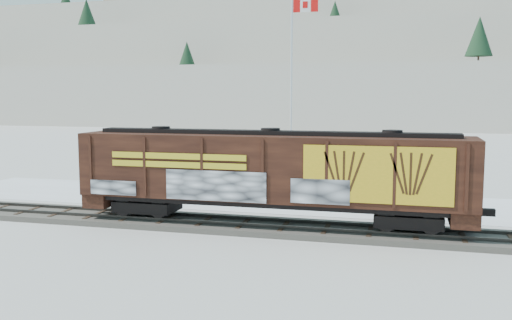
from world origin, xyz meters
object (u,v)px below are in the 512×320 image
(hopper_railcar, at_px, (270,171))
(flagpole, at_px, (292,114))
(car_white, at_px, (329,191))
(car_silver, at_px, (181,184))
(car_dark, at_px, (410,196))

(hopper_railcar, height_order, flagpole, flagpole)
(hopper_railcar, xyz_separation_m, flagpole, (-1.75, 14.03, 2.21))
(car_white, bearing_deg, car_silver, 109.81)
(hopper_railcar, xyz_separation_m, car_white, (1.88, 7.02, -2.08))
(car_white, bearing_deg, car_dark, -76.40)
(car_silver, bearing_deg, hopper_railcar, -152.59)
(car_silver, distance_m, car_dark, 13.97)
(car_silver, height_order, car_dark, car_silver)
(car_dark, bearing_deg, car_white, 73.07)
(flagpole, height_order, car_dark, flagpole)
(hopper_railcar, bearing_deg, car_white, 75.05)
(hopper_railcar, distance_m, car_silver, 10.46)
(hopper_railcar, relative_size, car_silver, 3.97)
(hopper_railcar, bearing_deg, flagpole, 97.10)
(flagpole, xyz_separation_m, car_dark, (8.25, -7.52, -4.26))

